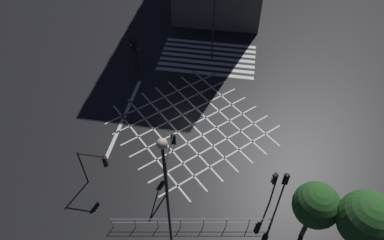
% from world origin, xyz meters
% --- Properties ---
extents(ground_plane, '(200.00, 200.00, 0.00)m').
position_xyz_m(ground_plane, '(0.00, 0.00, 0.00)').
color(ground_plane, black).
extents(road_markings, '(14.79, 20.22, 0.01)m').
position_xyz_m(road_markings, '(0.29, -5.58, 0.00)').
color(road_markings, silver).
rests_on(road_markings, ground_plane).
extents(traffic_light_nw_cross, '(0.36, 0.39, 3.97)m').
position_xyz_m(traffic_light_nw_cross, '(-7.00, 6.85, 2.84)').
color(traffic_light_nw_cross, black).
rests_on(traffic_light_nw_cross, ground_plane).
extents(traffic_light_median_north, '(0.36, 2.74, 3.53)m').
position_xyz_m(traffic_light_median_north, '(0.59, 5.34, 2.60)').
color(traffic_light_median_north, black).
rests_on(traffic_light_median_north, ground_plane).
extents(traffic_light_ne_main, '(2.11, 0.36, 3.45)m').
position_xyz_m(traffic_light_ne_main, '(5.40, 6.95, 2.51)').
color(traffic_light_ne_main, black).
rests_on(traffic_light_ne_main, ground_plane).
extents(traffic_light_se_cross, '(0.36, 0.39, 3.41)m').
position_xyz_m(traffic_light_se_cross, '(6.96, -6.69, 2.44)').
color(traffic_light_se_cross, black).
rests_on(traffic_light_se_cross, ground_plane).
extents(traffic_light_nw_main, '(0.39, 0.36, 3.40)m').
position_xyz_m(traffic_light_nw_main, '(-6.46, 6.51, 2.43)').
color(traffic_light_nw_main, black).
rests_on(traffic_light_nw_main, ground_plane).
extents(traffic_light_se_main, '(0.39, 0.36, 3.29)m').
position_xyz_m(traffic_light_se_main, '(6.54, -6.72, 2.35)').
color(traffic_light_se_main, black).
rests_on(traffic_light_se_main, ground_plane).
extents(street_lamp_east, '(0.49, 0.49, 10.35)m').
position_xyz_m(street_lamp_east, '(-0.56, 10.76, 6.94)').
color(street_lamp_east, black).
rests_on(street_lamp_east, ground_plane).
extents(street_lamp_west, '(0.43, 0.43, 9.51)m').
position_xyz_m(street_lamp_west, '(-0.43, -9.82, 6.00)').
color(street_lamp_west, black).
rests_on(street_lamp_west, ground_plane).
extents(street_tree_near, '(3.20, 3.20, 5.93)m').
position_xyz_m(street_tree_near, '(-11.03, 9.38, 4.32)').
color(street_tree_near, brown).
rests_on(street_tree_near, ground_plane).
extents(street_tree_far, '(2.72, 2.72, 5.06)m').
position_xyz_m(street_tree_far, '(-8.63, 8.51, 3.67)').
color(street_tree_far, brown).
rests_on(street_tree_far, ground_plane).
extents(pedestrian_railing, '(10.26, 1.78, 1.05)m').
position_xyz_m(pedestrian_railing, '(-1.55, 9.15, 0.68)').
color(pedestrian_railing, '#B7B7BC').
rests_on(pedestrian_railing, ground_plane).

